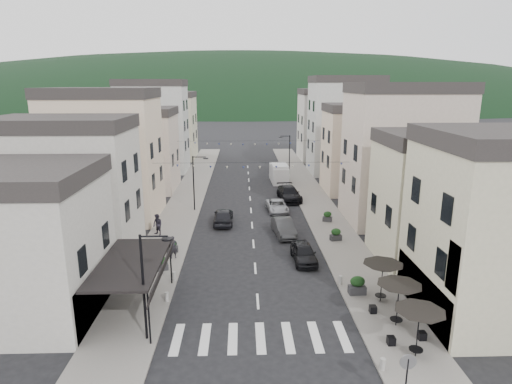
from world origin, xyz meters
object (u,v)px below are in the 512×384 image
Objects in this scene: parked_car_d at (289,193)px; parked_car_a at (304,253)px; delivery_van at (279,173)px; pedestrian_a at (173,247)px; pedestrian_b at (158,225)px; parked_car_e at (223,216)px; parked_car_c at (277,206)px; parked_car_b at (284,227)px.

parked_car_a is at bearing -99.70° from parked_car_d.
pedestrian_a is (-10.54, -26.85, -0.27)m from delivery_van.
parked_car_e is at bearing 67.92° from pedestrian_b.
parked_car_e is 9.37m from pedestrian_a.
pedestrian_a reaches higher than parked_car_c.
parked_car_e is at bearing -113.44° from delivery_van.
parked_car_a is at bearing -90.67° from parked_car_c.
parked_car_d is 2.82× the size of pedestrian_b.
parked_car_d is 1.18× the size of parked_car_e.
parked_car_d is 20.44m from pedestrian_a.
parked_car_e is 2.62× the size of pedestrian_a.
parked_car_e is 2.38× the size of pedestrian_b.
parked_car_a is at bearing -20.95° from pedestrian_a.
parked_car_a is 0.93× the size of parked_car_b.
parked_car_a is 2.16× the size of pedestrian_b.
parked_car_a is 27.59m from delivery_van.
pedestrian_a reaches higher than parked_car_b.
parked_car_e is (-6.58, 9.41, 0.07)m from parked_car_a.
pedestrian_a is at bearing -130.78° from parked_car_c.
delivery_van reaches higher than parked_car_e.
pedestrian_a reaches higher than parked_car_d.
parked_car_b is 6.57m from parked_car_e.
parked_car_d is 11.34m from parked_car_e.
delivery_van is at bearing 85.28° from parked_car_d.
parked_car_c is at bearing -97.99° from delivery_van.
pedestrian_a is at bearing -129.42° from parked_car_d.
parked_car_a is 6.06m from parked_car_b.
parked_car_b is 1.01× the size of parked_car_c.
parked_car_c is 0.81× the size of delivery_van.
delivery_van is (0.43, 27.58, 0.56)m from parked_car_a.
parked_car_a is 18.02m from parked_car_d.
parked_car_a is at bearing 11.47° from pedestrian_b.
parked_car_a is at bearing -87.66° from parked_car_b.
delivery_van is 3.10× the size of pedestrian_a.
pedestrian_b reaches higher than parked_car_a.
parked_car_b is at bearing 148.06° from parked_car_e.
parked_car_b is at bearing 13.06° from pedestrian_a.
pedestrian_a is at bearing -157.07° from parked_car_b.
parked_car_b is at bearing 96.79° from parked_car_a.
parked_car_c is at bearing 37.26° from pedestrian_a.
parked_car_c is (-0.98, 13.34, -0.10)m from parked_car_a.
parked_car_e is (-7.40, -8.59, -0.01)m from parked_car_d.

